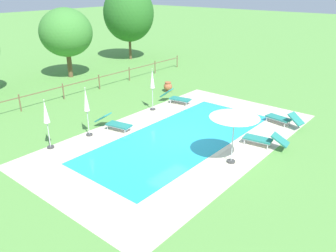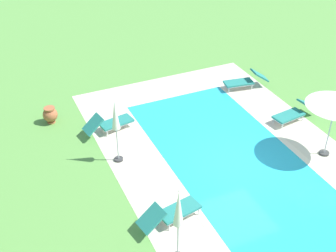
% 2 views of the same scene
% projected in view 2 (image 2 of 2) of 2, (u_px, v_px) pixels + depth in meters
% --- Properties ---
extents(ground_plane, '(160.00, 160.00, 0.00)m').
position_uv_depth(ground_plane, '(239.00, 167.00, 15.64)').
color(ground_plane, '#599342').
extents(pool_deck_paving, '(14.49, 8.26, 0.01)m').
position_uv_depth(pool_deck_paving, '(239.00, 167.00, 15.64)').
color(pool_deck_paving, beige).
rests_on(pool_deck_paving, ground).
extents(swimming_pool_water, '(10.69, 4.46, 0.01)m').
position_uv_depth(swimming_pool_water, '(239.00, 167.00, 15.64)').
color(swimming_pool_water, '#23A8C1').
rests_on(swimming_pool_water, ground).
extents(pool_coping_rim, '(11.17, 4.94, 0.01)m').
position_uv_depth(pool_coping_rim, '(239.00, 167.00, 15.63)').
color(pool_coping_rim, beige).
rests_on(pool_coping_rim, ground).
extents(sun_lounger_north_near_steps, '(0.94, 2.06, 0.86)m').
position_uv_depth(sun_lounger_north_near_steps, '(110.00, 123.00, 17.27)').
color(sun_lounger_north_near_steps, '#237A70').
rests_on(sun_lounger_north_near_steps, ground).
extents(sun_lounger_north_mid, '(0.88, 2.12, 0.75)m').
position_uv_depth(sun_lounger_north_mid, '(294.00, 112.00, 17.94)').
color(sun_lounger_north_mid, '#237A70').
rests_on(sun_lounger_north_mid, ground).
extents(sun_lounger_north_far, '(0.97, 2.10, 0.80)m').
position_uv_depth(sun_lounger_north_far, '(171.00, 213.00, 13.27)').
color(sun_lounger_north_far, '#237A70').
rests_on(sun_lounger_north_far, ground).
extents(sun_lounger_north_end, '(0.91, 2.09, 0.81)m').
position_uv_depth(sun_lounger_north_end, '(245.00, 81.00, 20.17)').
color(sun_lounger_north_end, '#237A70').
rests_on(sun_lounger_north_end, ground).
extents(patio_umbrella_closed_row_mid_west, '(0.32, 0.32, 2.52)m').
position_uv_depth(patio_umbrella_closed_row_mid_west, '(116.00, 119.00, 14.99)').
color(patio_umbrella_closed_row_mid_west, '#383838').
rests_on(patio_umbrella_closed_row_mid_west, ground).
extents(patio_umbrella_closed_row_centre, '(0.32, 0.32, 2.48)m').
position_uv_depth(patio_umbrella_closed_row_centre, '(178.00, 213.00, 11.39)').
color(patio_umbrella_closed_row_centre, '#383838').
rests_on(patio_umbrella_closed_row_centre, ground).
extents(terracotta_urn_near_fence, '(0.58, 0.58, 0.69)m').
position_uv_depth(terracotta_urn_near_fence, '(50.00, 115.00, 17.78)').
color(terracotta_urn_near_fence, '#A85B38').
rests_on(terracotta_urn_near_fence, ground).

